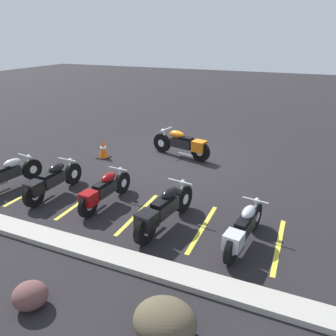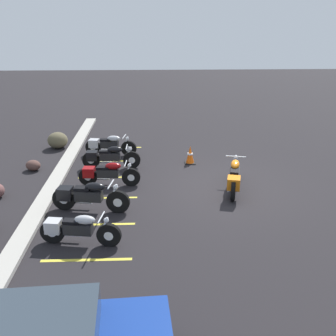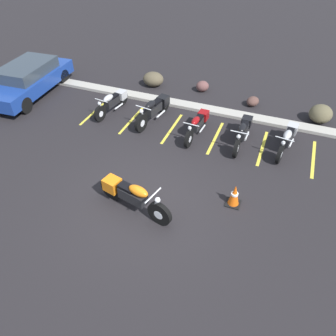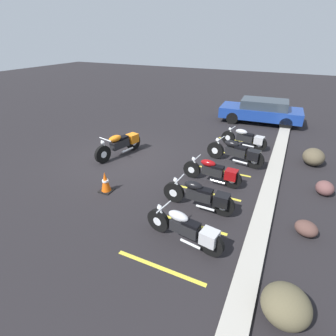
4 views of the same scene
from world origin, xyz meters
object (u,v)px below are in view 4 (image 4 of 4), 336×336
object	(u,v)px
motorcycle_orange_featured	(121,144)
traffic_cone	(105,182)
car_blue	(261,111)
landscape_rock_3	(286,305)
parked_bike_0	(246,138)
landscape_rock_0	(314,157)
parked_bike_3	(201,196)
parked_bike_1	(238,152)
parked_bike_4	(187,229)
landscape_rock_2	(306,228)
landscape_rock_1	(325,188)
parked_bike_2	(215,172)

from	to	relation	value
motorcycle_orange_featured	traffic_cone	distance (m)	2.82
car_blue	landscape_rock_3	size ratio (longest dim) A/B	5.24
parked_bike_0	landscape_rock_0	size ratio (longest dim) A/B	2.19
parked_bike_3	car_blue	size ratio (longest dim) A/B	0.48
motorcycle_orange_featured	parked_bike_1	size ratio (longest dim) A/B	1.03
parked_bike_3	traffic_cone	world-z (taller)	parked_bike_3
parked_bike_4	landscape_rock_2	bearing A→B (deg)	-139.62
parked_bike_0	car_blue	world-z (taller)	car_blue
motorcycle_orange_featured	traffic_cone	xyz separation A→B (m)	(2.56, 1.17, -0.17)
motorcycle_orange_featured	parked_bike_3	world-z (taller)	motorcycle_orange_featured
parked_bike_0	landscape_rock_3	bearing A→B (deg)	114.12
parked_bike_4	landscape_rock_1	world-z (taller)	parked_bike_4
motorcycle_orange_featured	traffic_cone	world-z (taller)	motorcycle_orange_featured
parked_bike_1	car_blue	distance (m)	5.81
car_blue	landscape_rock_0	bearing A→B (deg)	116.22
landscape_rock_0	landscape_rock_3	size ratio (longest dim) A/B	1.10
motorcycle_orange_featured	parked_bike_4	xyz separation A→B (m)	(3.62, 4.36, -0.06)
parked_bike_1	landscape_rock_2	world-z (taller)	parked_bike_1
parked_bike_3	landscape_rock_3	xyz separation A→B (m)	(2.46, 2.39, -0.10)
landscape_rock_2	parked_bike_3	bearing A→B (deg)	-87.66
parked_bike_2	landscape_rock_2	distance (m)	3.18
parked_bike_3	parked_bike_4	world-z (taller)	parked_bike_3
parked_bike_4	car_blue	bearing A→B (deg)	-81.83
motorcycle_orange_featured	parked_bike_4	world-z (taller)	motorcycle_orange_featured
parked_bike_3	landscape_rock_0	xyz separation A→B (m)	(-4.59, 2.90, -0.13)
landscape_rock_0	traffic_cone	xyz separation A→B (m)	(4.98, -5.94, 0.01)
parked_bike_0	car_blue	size ratio (longest dim) A/B	0.46
motorcycle_orange_featured	landscape_rock_0	distance (m)	7.51
landscape_rock_3	traffic_cone	xyz separation A→B (m)	(-2.06, -5.42, -0.02)
motorcycle_orange_featured	parked_bike_0	bearing A→B (deg)	137.01
parked_bike_2	car_blue	xyz separation A→B (m)	(-7.61, 0.37, 0.25)
parked_bike_0	landscape_rock_1	size ratio (longest dim) A/B	3.64
landscape_rock_0	parked_bike_2	bearing A→B (deg)	-44.90
motorcycle_orange_featured	landscape_rock_0	world-z (taller)	motorcycle_orange_featured
landscape_rock_1	parked_bike_2	bearing A→B (deg)	-76.30
car_blue	landscape_rock_1	bearing A→B (deg)	109.85
landscape_rock_2	traffic_cone	size ratio (longest dim) A/B	0.81
parked_bike_1	car_blue	size ratio (longest dim) A/B	0.51
landscape_rock_2	landscape_rock_3	xyz separation A→B (m)	(2.57, -0.33, 0.15)
parked_bike_1	landscape_rock_1	bearing A→B (deg)	170.30
parked_bike_1	traffic_cone	xyz separation A→B (m)	(3.78, -3.30, -0.15)
parked_bike_0	landscape_rock_3	world-z (taller)	parked_bike_0
parked_bike_4	landscape_rock_0	distance (m)	6.64
parked_bike_3	landscape_rock_2	xyz separation A→B (m)	(-0.11, 2.72, -0.26)
parked_bike_4	landscape_rock_3	bearing A→B (deg)	164.78
parked_bike_0	parked_bike_1	world-z (taller)	parked_bike_1
car_blue	landscape_rock_1	world-z (taller)	car_blue
parked_bike_4	landscape_rock_1	bearing A→B (deg)	-119.60
landscape_rock_1	parked_bike_3	bearing A→B (deg)	-53.36
parked_bike_1	car_blue	xyz separation A→B (m)	(-5.81, 0.01, 0.21)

